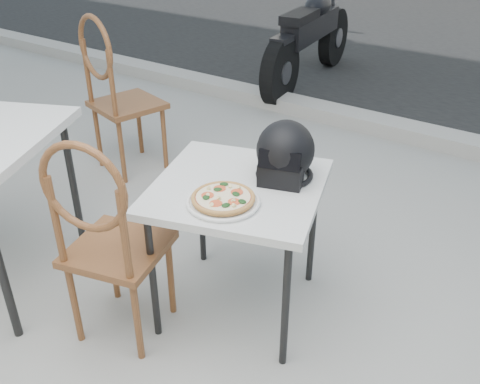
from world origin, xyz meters
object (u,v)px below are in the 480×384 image
Objects in this scene: helmet at (285,154)px; cafe_chair_side at (115,88)px; cafe_chair_main at (105,233)px; plate at (223,202)px; motorcycle at (311,39)px; pizza at (223,198)px; cafe_table_main at (238,196)px.

cafe_chair_side is at bearing 143.73° from helmet.
helmet is at bearing -140.01° from cafe_chair_main.
plate is 0.37× the size of cafe_chair_main.
cafe_chair_side is at bearing -59.82° from cafe_chair_main.
cafe_chair_main is 1.72m from cafe_chair_side.
motorcycle reaches higher than plate.
plate is 0.18× the size of motorcycle.
cafe_chair_main reaches higher than pizza.
cafe_chair_side reaches higher than pizza.
cafe_chair_side is 0.54× the size of motorcycle.
pizza is (0.05, -0.17, 0.09)m from cafe_table_main.
motorcycle is (-1.43, 3.48, -0.26)m from pizza.
helmet is at bearing -70.74° from motorcycle.
helmet reaches higher than pizza.
helmet is 0.16× the size of motorcycle.
cafe_table_main is at bearing -146.92° from helmet.
plate is 0.51m from cafe_chair_main.
plate is at bearing -74.24° from motorcycle.
cafe_chair_main is at bearing -124.22° from cafe_table_main.
cafe_chair_main is at bearing -140.12° from pizza.
helmet is 0.32× the size of cafe_chair_main.
pizza is 1.83m from cafe_chair_side.
cafe_chair_side reaches higher than plate.
cafe_chair_main is at bearing -81.16° from motorcycle.
helmet is 0.30× the size of cafe_chair_side.
cafe_table_main is 0.80× the size of cafe_chair_side.
cafe_table_main is 0.19m from plate.
plate is 1.13× the size of pizza.
cafe_table_main is at bearing 169.67° from cafe_chair_side.
pizza is at bearing 52.82° from plate.
helmet is 1.78m from cafe_chair_side.
motorcycle is (-1.05, 3.80, -0.11)m from cafe_chair_main.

